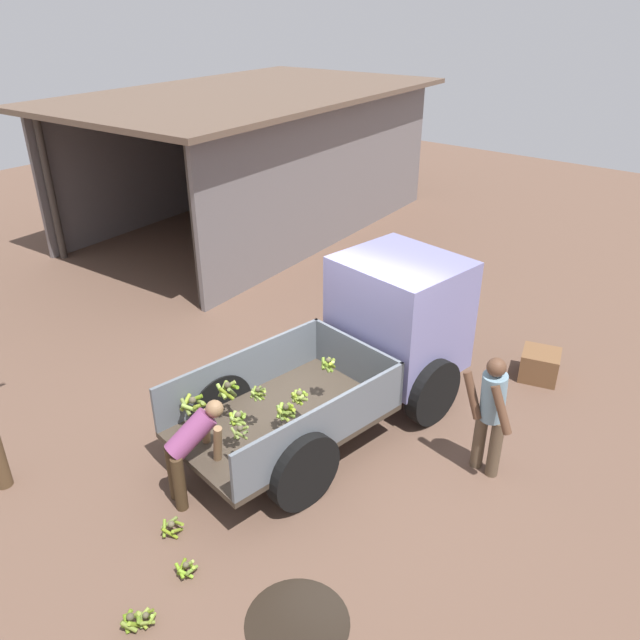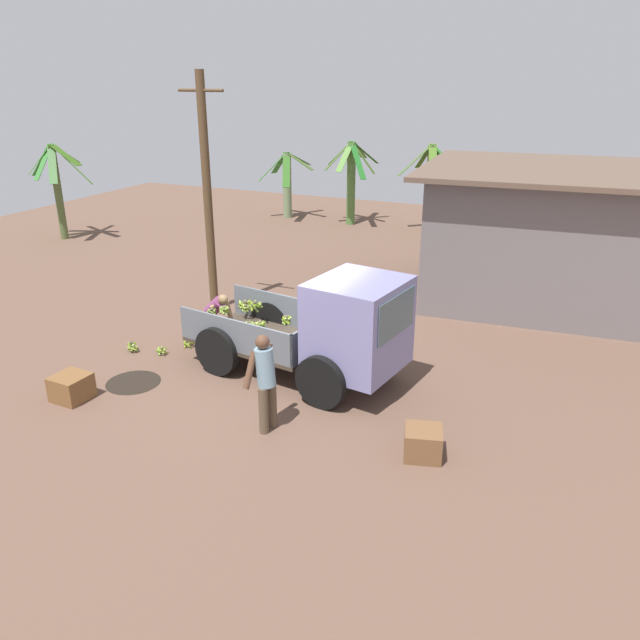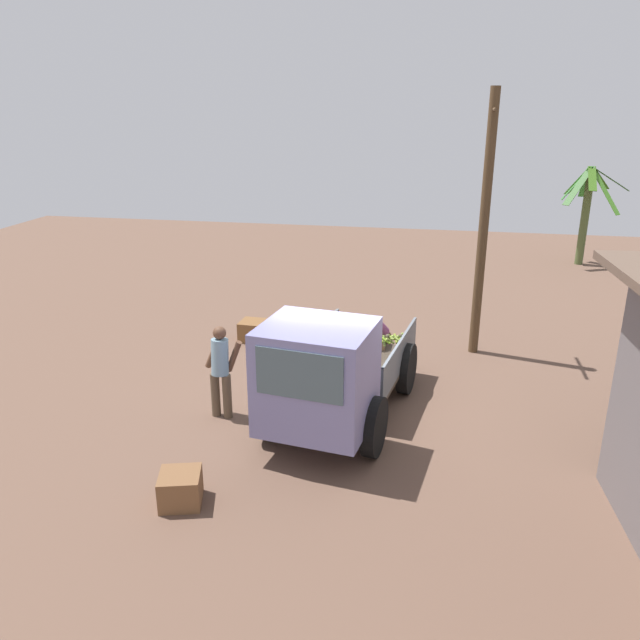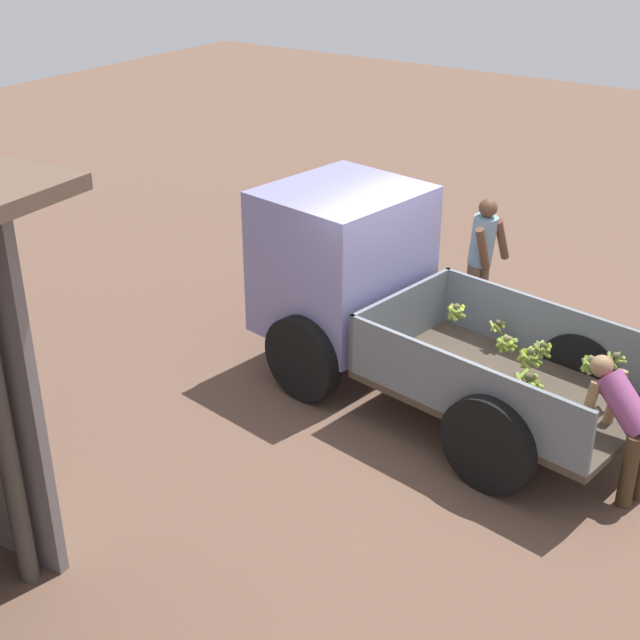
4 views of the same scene
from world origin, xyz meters
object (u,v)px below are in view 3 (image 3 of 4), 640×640
Objects in this scene: banana_bunch_on_ground_1 at (347,335)px; banana_bunch_on_ground_3 at (344,337)px; utility_pole at (484,225)px; wooden_crate_0 at (254,331)px; banana_bunch_on_ground_2 at (369,353)px; wooden_crate_1 at (180,488)px; banana_bunch_on_ground_0 at (346,347)px; cargo_truck at (326,376)px; person_foreground_visitor at (221,367)px; person_worker_loading at (379,335)px.

banana_bunch_on_ground_1 is 0.14m from banana_bunch_on_ground_3.
utility_pole is 9.38× the size of wooden_crate_0.
wooden_crate_0 is at bearing -80.55° from banana_bunch_on_ground_3.
wooden_crate_0 is at bearing -101.13° from banana_bunch_on_ground_2.
banana_bunch_on_ground_2 is 1.17m from banana_bunch_on_ground_3.
banana_bunch_on_ground_2 is 6.19m from wooden_crate_1.
cargo_truck is at bearing 3.80° from banana_bunch_on_ground_0.
wooden_crate_1 reaches higher than banana_bunch_on_ground_3.
utility_pole is 9.92× the size of wooden_crate_1.
banana_bunch_on_ground_2 is (-3.22, 2.31, -0.85)m from person_foreground_visitor.
banana_bunch_on_ground_2 is 0.46× the size of wooden_crate_0.
banana_bunch_on_ground_1 reaches higher than banana_bunch_on_ground_2.
banana_bunch_on_ground_1 is at bearing -13.36° from person_foreground_visitor.
banana_bunch_on_ground_2 is 0.48× the size of wooden_crate_1.
wooden_crate_0 reaches higher than banana_bunch_on_ground_3.
person_foreground_visitor is 4.06m from banana_bunch_on_ground_2.
banana_bunch_on_ground_1 is 2.26m from wooden_crate_0.
person_worker_loading reaches higher than banana_bunch_on_ground_1.
cargo_truck is 4.73m from banana_bunch_on_ground_3.
utility_pole is 23.55× the size of banana_bunch_on_ground_1.
banana_bunch_on_ground_1 is (-4.25, 1.66, -0.85)m from person_foreground_visitor.
banana_bunch_on_ground_0 is 0.76m from banana_bunch_on_ground_1.
person_foreground_visitor reaches higher than banana_bunch_on_ground_2.
banana_bunch_on_ground_3 is 2.16m from wooden_crate_0.
person_worker_loading is at bearing 22.92° from banana_bunch_on_ground_2.
utility_pole is 4.08m from banana_bunch_on_ground_1.
utility_pole is 20.53× the size of banana_bunch_on_ground_2.
banana_bunch_on_ground_2 reaches higher than banana_bunch_on_ground_0.
banana_bunch_on_ground_3 is at bearing -141.49° from banana_bunch_on_ground_2.
cargo_truck reaches higher than person_foreground_visitor.
banana_bunch_on_ground_0 is at bearing 166.78° from wooden_crate_1.
cargo_truck is at bearing -94.78° from person_foreground_visitor.
banana_bunch_on_ground_2 is (-0.58, -0.24, -0.67)m from person_worker_loading.
banana_bunch_on_ground_3 is at bearing -34.31° from banana_bunch_on_ground_1.
banana_bunch_on_ground_1 is 7.02m from wooden_crate_1.
cargo_truck is 3.83m from banana_bunch_on_ground_2.
utility_pole reaches higher than banana_bunch_on_ground_2.
banana_bunch_on_ground_0 is at bearing 5.30° from banana_bunch_on_ground_1.
cargo_truck is 18.97× the size of banana_bunch_on_ground_1.
utility_pole is 4.38× the size of person_worker_loading.
wooden_crate_0 reaches higher than banana_bunch_on_ground_1.
banana_bunch_on_ground_3 is 6.89m from wooden_crate_1.
person_foreground_visitor reaches higher than banana_bunch_on_ground_0.
utility_pole is at bearing 145.95° from person_worker_loading.
wooden_crate_0 is (-0.28, -2.28, 0.14)m from banana_bunch_on_ground_0.
banana_bunch_on_ground_0 is 0.39× the size of wooden_crate_1.
utility_pole is at bearing 85.78° from banana_bunch_on_ground_1.
wooden_crate_0 is 1.06× the size of wooden_crate_1.
person_worker_loading reaches higher than banana_bunch_on_ground_3.
wooden_crate_1 is (6.42, 0.84, -0.00)m from wooden_crate_0.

